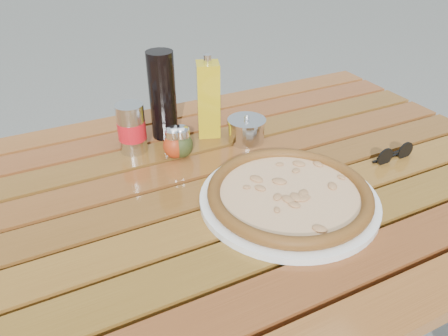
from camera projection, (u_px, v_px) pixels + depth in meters
name	position (u px, v px, depth m)	size (l,w,h in m)	color
table	(228.00, 212.00, 0.98)	(1.40, 0.90, 0.75)	#371E0C
plate	(289.00, 199.00, 0.88)	(0.36, 0.36, 0.01)	white
pizza	(289.00, 193.00, 0.87)	(0.45, 0.45, 0.03)	#FFE5B6
pepper_shaker	(174.00, 143.00, 1.02)	(0.07, 0.07, 0.08)	#B93A15
oregano_shaker	(181.00, 142.00, 1.02)	(0.07, 0.07, 0.08)	#39431B
dark_bottle	(163.00, 96.00, 1.07)	(0.07, 0.07, 0.22)	black
soda_can	(132.00, 129.00, 1.03)	(0.07, 0.07, 0.12)	silver
olive_oil_cruet	(208.00, 99.00, 1.09)	(0.07, 0.07, 0.21)	#BA9F13
parmesan_tin	(246.00, 130.00, 1.09)	(0.12, 0.12, 0.07)	silver
sunglasses	(394.00, 154.00, 1.02)	(0.11, 0.02, 0.04)	black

